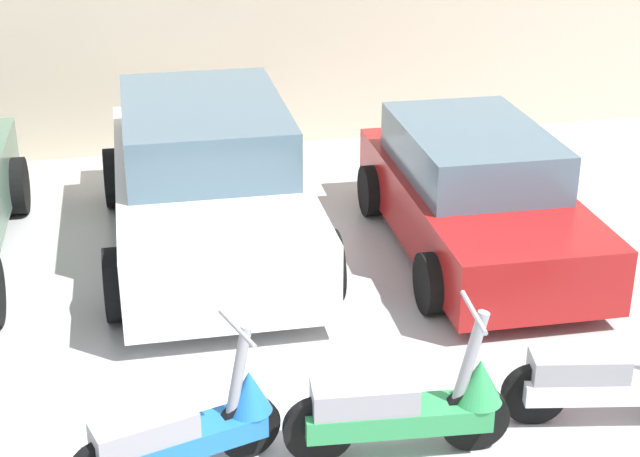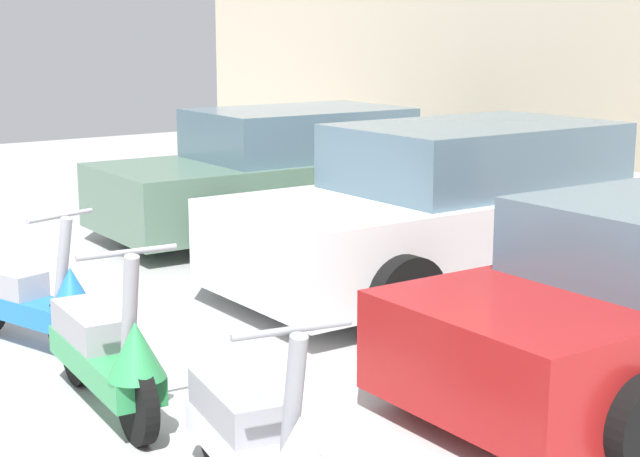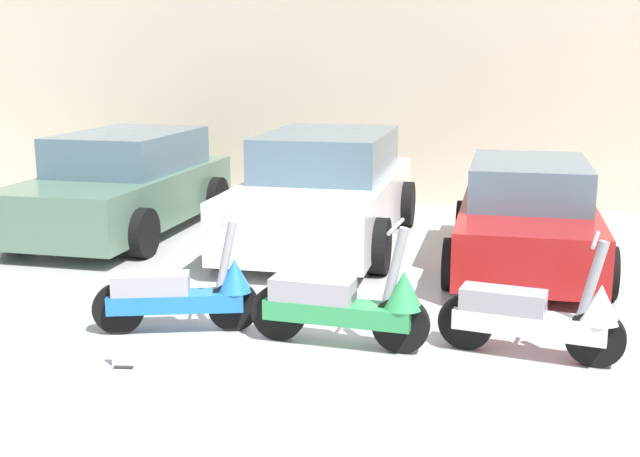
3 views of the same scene
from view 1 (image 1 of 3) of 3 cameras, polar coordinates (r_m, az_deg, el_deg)
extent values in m
cube|color=beige|center=(12.77, -6.66, 12.62)|extent=(19.60, 0.12, 3.70)
cylinder|color=black|center=(7.04, -4.20, -11.45)|extent=(0.48, 0.21, 0.47)
cube|color=#1E66B2|center=(6.85, -8.29, -12.19)|extent=(1.27, 0.62, 0.16)
cube|color=gray|center=(6.69, -10.19, -11.46)|extent=(0.74, 0.46, 0.19)
cylinder|color=gray|center=(6.76, -4.76, -8.28)|extent=(0.23, 0.14, 0.67)
cylinder|color=gray|center=(6.59, -4.85, -5.81)|extent=(0.19, 0.54, 0.03)
cone|color=#1E66B2|center=(6.88, -4.14, -9.40)|extent=(0.39, 0.39, 0.31)
cylinder|color=black|center=(7.17, 8.95, -10.84)|extent=(0.51, 0.14, 0.50)
cylinder|color=black|center=(6.97, -0.09, -11.62)|extent=(0.51, 0.14, 0.50)
cube|color=#2D8C4C|center=(7.02, 4.52, -10.84)|extent=(1.34, 0.43, 0.18)
cube|color=gray|center=(6.87, 2.61, -9.73)|extent=(0.76, 0.36, 0.20)
cylinder|color=gray|center=(6.88, 8.74, -7.42)|extent=(0.24, 0.11, 0.71)
cylinder|color=gray|center=(6.71, 8.93, -4.82)|extent=(0.09, 0.58, 0.04)
cone|color=#2D8C4C|center=(7.00, 9.27, -8.71)|extent=(0.37, 0.37, 0.33)
cylinder|color=black|center=(7.53, 12.34, -9.39)|extent=(0.49, 0.18, 0.48)
cube|color=silver|center=(7.64, 16.35, -8.79)|extent=(1.30, 0.53, 0.17)
cube|color=gray|center=(7.48, 14.83, -7.73)|extent=(0.75, 0.41, 0.19)
cylinder|color=black|center=(11.45, -17.25, 2.38)|extent=(0.24, 0.65, 0.64)
cube|color=white|center=(10.06, -6.48, 1.79)|extent=(1.93, 4.43, 0.73)
cube|color=slate|center=(10.08, -6.79, 5.78)|extent=(1.66, 2.49, 0.57)
cylinder|color=black|center=(9.03, 0.40, -2.19)|extent=(0.24, 0.67, 0.67)
cylinder|color=black|center=(8.88, -11.69, -3.20)|extent=(0.24, 0.67, 0.67)
cylinder|color=black|center=(11.50, -2.36, 3.65)|extent=(0.24, 0.67, 0.67)
cylinder|color=black|center=(11.38, -11.84, 2.92)|extent=(0.24, 0.67, 0.67)
cube|color=maroon|center=(10.05, 9.04, 1.10)|extent=(1.67, 3.77, 0.62)
cube|color=slate|center=(10.05, 8.83, 4.50)|extent=(1.43, 2.13, 0.49)
cylinder|color=black|center=(9.46, 15.87, -2.24)|extent=(0.21, 0.57, 0.57)
cylinder|color=black|center=(8.89, 6.50, -3.17)|extent=(0.21, 0.57, 0.57)
cylinder|color=black|center=(11.39, 10.91, 2.74)|extent=(0.21, 0.57, 0.57)
cylinder|color=black|center=(10.92, 3.01, 2.22)|extent=(0.21, 0.57, 0.57)
camera|label=2|loc=(8.09, 51.49, 0.65)|focal=55.00mm
camera|label=3|loc=(3.61, 84.52, -29.68)|focal=45.00mm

